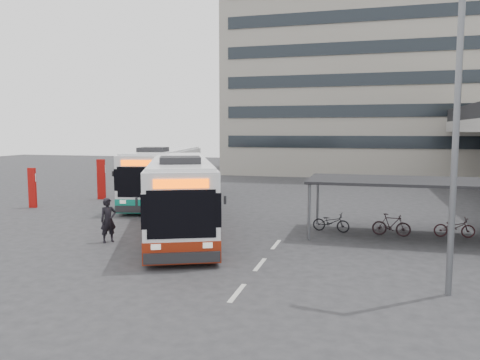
% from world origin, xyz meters
% --- Properties ---
extents(ground, '(120.00, 120.00, 0.00)m').
position_xyz_m(ground, '(0.00, 0.00, 0.00)').
color(ground, '#28282B').
rests_on(ground, ground).
extents(bike_shelter, '(10.00, 4.00, 2.54)m').
position_xyz_m(bike_shelter, '(8.45, 3.00, 1.64)').
color(bike_shelter, '#595B60').
rests_on(bike_shelter, ground).
extents(office_block, '(30.00, 15.00, 25.00)m').
position_xyz_m(office_block, '(6.00, 36.00, 12.50)').
color(office_block, gray).
rests_on(office_block, ground).
extents(road_markings, '(0.15, 7.60, 0.01)m').
position_xyz_m(road_markings, '(2.50, -3.00, 0.01)').
color(road_markings, beige).
rests_on(road_markings, ground).
extents(bus_main, '(7.26, 12.44, 3.66)m').
position_xyz_m(bus_main, '(-2.29, 1.40, 1.70)').
color(bus_main, white).
rests_on(bus_main, ground).
extents(bus_teal, '(4.90, 12.76, 3.69)m').
position_xyz_m(bus_teal, '(-7.00, 10.30, 1.71)').
color(bus_teal, white).
rests_on(bus_teal, ground).
extents(pedestrian, '(0.77, 0.82, 1.88)m').
position_xyz_m(pedestrian, '(-4.39, -1.42, 0.94)').
color(pedestrian, black).
rests_on(pedestrian, ground).
extents(lamp_post, '(1.55, 0.41, 8.83)m').
position_xyz_m(lamp_post, '(8.26, -4.53, 5.04)').
color(lamp_post, '#595B60').
rests_on(lamp_post, ground).
extents(sign_totem_mid, '(0.53, 0.19, 2.44)m').
position_xyz_m(sign_totem_mid, '(-13.62, 5.35, 1.26)').
color(sign_totem_mid, '#A20D0A').
rests_on(sign_totem_mid, ground).
extents(sign_totem_north, '(0.58, 0.33, 2.75)m').
position_xyz_m(sign_totem_north, '(-11.51, 9.63, 1.42)').
color(sign_totem_north, '#A20D0A').
rests_on(sign_totem_north, ground).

